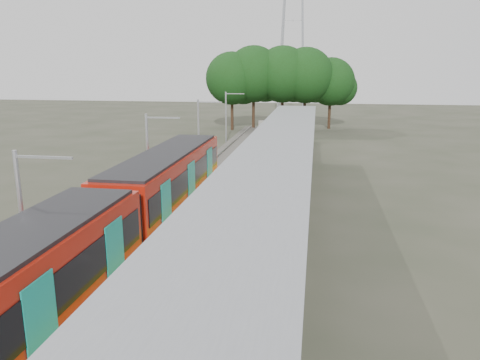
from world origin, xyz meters
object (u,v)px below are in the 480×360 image
(train, at_px, (111,223))
(info_pillar_near, at_px, (217,268))
(bench_mid, at_px, (281,207))
(bench_far, at_px, (289,162))
(info_pillar_far, at_px, (292,154))
(litter_bin, at_px, (268,185))

(train, height_order, info_pillar_near, train)
(train, xyz_separation_m, bench_mid, (6.26, 5.07, -0.57))
(bench_mid, relative_size, bench_far, 0.81)
(info_pillar_near, xyz_separation_m, info_pillar_far, (1.31, 20.54, -0.02))
(bench_mid, distance_m, litter_bin, 4.25)
(litter_bin, bearing_deg, bench_far, 82.70)
(bench_mid, xyz_separation_m, info_pillar_far, (-0.11, 12.56, 0.31))
(info_pillar_near, bearing_deg, train, 159.46)
(info_pillar_far, bearing_deg, bench_far, -110.88)
(train, xyz_separation_m, bench_far, (6.06, 15.47, -0.46))
(bench_far, distance_m, info_pillar_near, 18.42)
(train, bearing_deg, bench_far, 68.62)
(train, xyz_separation_m, info_pillar_near, (4.85, -2.92, -0.24))
(bench_far, distance_m, litter_bin, 6.32)
(bench_mid, bearing_deg, info_pillar_near, -106.16)
(info_pillar_near, relative_size, info_pillar_far, 1.03)
(bench_far, bearing_deg, litter_bin, -121.05)
(bench_mid, bearing_deg, train, -147.11)
(bench_far, xyz_separation_m, info_pillar_far, (0.10, 2.16, 0.20))
(train, relative_size, info_pillar_far, 15.07)
(bench_far, xyz_separation_m, info_pillar_near, (-1.21, -18.38, 0.23))
(bench_mid, xyz_separation_m, bench_far, (-0.21, 10.40, 0.11))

